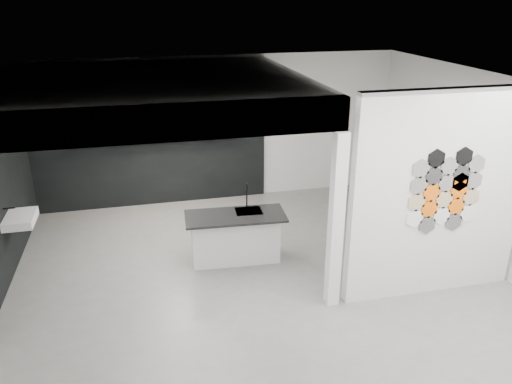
% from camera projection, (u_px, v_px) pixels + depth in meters
% --- Properties ---
extents(floor, '(7.00, 6.00, 0.01)m').
position_uv_depth(floor, '(254.00, 272.00, 7.40)').
color(floor, slate).
extents(partition_panel, '(2.45, 0.15, 2.80)m').
position_uv_depth(partition_panel, '(439.00, 196.00, 6.46)').
color(partition_panel, silver).
rests_on(partition_panel, floor).
extents(bay_clad_back, '(4.40, 0.04, 2.35)m').
position_uv_depth(bay_clad_back, '(151.00, 146.00, 9.36)').
color(bay_clad_back, black).
rests_on(bay_clad_back, floor).
extents(bay_clad_left, '(0.04, 4.00, 2.35)m').
position_uv_depth(bay_clad_left, '(2.00, 194.00, 7.12)').
color(bay_clad_left, black).
rests_on(bay_clad_left, floor).
extents(bulkhead, '(4.40, 4.00, 0.40)m').
position_uv_depth(bulkhead, '(149.00, 91.00, 7.07)').
color(bulkhead, silver).
rests_on(bulkhead, corner_column).
extents(corner_column, '(0.16, 0.16, 2.35)m').
position_uv_depth(corner_column, '(336.00, 223.00, 6.24)').
color(corner_column, silver).
rests_on(corner_column, floor).
extents(fascia_beam, '(4.40, 0.16, 0.40)m').
position_uv_depth(fascia_beam, '(155.00, 123.00, 5.34)').
color(fascia_beam, silver).
rests_on(fascia_beam, corner_column).
extents(wall_basin, '(0.40, 0.60, 0.12)m').
position_uv_depth(wall_basin, '(20.00, 219.00, 7.11)').
color(wall_basin, silver).
rests_on(wall_basin, bay_clad_left).
extents(display_shelf, '(3.00, 0.15, 0.04)m').
position_uv_depth(display_shelf, '(156.00, 141.00, 9.24)').
color(display_shelf, black).
rests_on(display_shelf, bay_clad_back).
extents(kitchen_island, '(1.52, 0.75, 1.20)m').
position_uv_depth(kitchen_island, '(235.00, 236.00, 7.59)').
color(kitchen_island, silver).
rests_on(kitchen_island, floor).
extents(stockpot, '(0.27, 0.27, 0.20)m').
position_uv_depth(stockpot, '(109.00, 137.00, 9.02)').
color(stockpot, black).
rests_on(stockpot, display_shelf).
extents(kettle, '(0.21, 0.21, 0.14)m').
position_uv_depth(kettle, '(212.00, 132.00, 9.44)').
color(kettle, black).
rests_on(kettle, display_shelf).
extents(glass_bowl, '(0.19, 0.19, 0.10)m').
position_uv_depth(glass_bowl, '(227.00, 132.00, 9.51)').
color(glass_bowl, gray).
rests_on(glass_bowl, display_shelf).
extents(glass_vase, '(0.10, 0.10, 0.12)m').
position_uv_depth(glass_vase, '(227.00, 132.00, 9.50)').
color(glass_vase, gray).
rests_on(glass_vase, display_shelf).
extents(bottle_dark, '(0.07, 0.07, 0.17)m').
position_uv_depth(bottle_dark, '(141.00, 136.00, 9.15)').
color(bottle_dark, black).
rests_on(bottle_dark, display_shelf).
extents(utensil_cup, '(0.11, 0.11, 0.11)m').
position_uv_depth(utensil_cup, '(95.00, 140.00, 8.99)').
color(utensil_cup, black).
rests_on(utensil_cup, display_shelf).
extents(hex_tile_cluster, '(1.04, 0.02, 1.16)m').
position_uv_depth(hex_tile_cluster, '(446.00, 191.00, 6.35)').
color(hex_tile_cluster, white).
rests_on(hex_tile_cluster, partition_panel).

